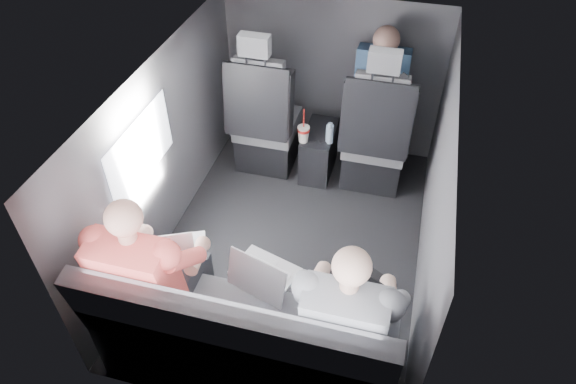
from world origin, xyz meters
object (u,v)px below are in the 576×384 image
(rear_bench, at_px, (244,343))
(laptop_white, at_px, (176,249))
(front_seat_left, at_px, (265,126))
(water_bottle, at_px, (330,134))
(laptop_silver, at_px, (262,273))
(soda_cup, at_px, (303,133))
(laptop_black, at_px, (358,283))
(center_console, at_px, (319,151))
(passenger_rear_right, at_px, (347,316))
(passenger_front_right, at_px, (380,86))
(front_seat_right, at_px, (375,143))
(passenger_rear_left, at_px, (153,273))

(rear_bench, distance_m, laptop_white, 0.65)
(front_seat_left, height_order, water_bottle, front_seat_left)
(laptop_silver, bearing_deg, front_seat_left, 106.39)
(soda_cup, xyz_separation_m, water_bottle, (0.20, 0.04, 0.01))
(water_bottle, bearing_deg, laptop_black, -73.50)
(center_console, relative_size, rear_bench, 0.30)
(passenger_rear_right, bearing_deg, laptop_silver, 163.48)
(passenger_front_right, bearing_deg, laptop_silver, -101.12)
(front_seat_right, bearing_deg, laptop_black, -86.52)
(rear_bench, bearing_deg, center_console, 90.00)
(front_seat_left, xyz_separation_m, water_bottle, (0.55, -0.08, 0.08))
(soda_cup, bearing_deg, center_console, 58.37)
(soda_cup, xyz_separation_m, laptop_silver, (0.14, -1.54, 0.16))
(front_seat_right, distance_m, passenger_front_right, 0.44)
(soda_cup, height_order, laptop_silver, laptop_silver)
(laptop_silver, height_order, passenger_rear_left, passenger_rear_left)
(front_seat_left, distance_m, passenger_rear_left, 1.82)
(rear_bench, relative_size, soda_cup, 5.48)
(water_bottle, relative_size, passenger_rear_right, 0.15)
(passenger_rear_left, bearing_deg, passenger_front_right, 65.41)
(rear_bench, height_order, water_bottle, rear_bench)
(front_seat_right, distance_m, passenger_rear_left, 2.07)
(rear_bench, bearing_deg, passenger_front_right, 79.09)
(front_seat_left, xyz_separation_m, rear_bench, (0.45, -1.90, -0.09))
(rear_bench, distance_m, laptop_black, 0.71)
(center_console, distance_m, water_bottle, 0.32)
(center_console, relative_size, laptop_white, 1.26)
(center_console, relative_size, laptop_silver, 1.22)
(laptop_silver, distance_m, passenger_rear_left, 0.59)
(soda_cup, relative_size, water_bottle, 1.66)
(water_bottle, xyz_separation_m, laptop_white, (-0.58, -1.53, 0.15))
(passenger_front_right, bearing_deg, laptop_black, -85.96)
(laptop_black, distance_m, passenger_front_right, 1.86)
(laptop_black, distance_m, passenger_rear_left, 1.10)
(center_console, relative_size, soda_cup, 1.64)
(front_seat_right, xyz_separation_m, passenger_rear_left, (-0.98, -1.81, 0.23))
(passenger_rear_left, bearing_deg, rear_bench, -10.19)
(laptop_black, xyz_separation_m, passenger_rear_left, (-1.08, -0.21, -0.00))
(front_seat_left, relative_size, laptop_white, 3.31)
(front_seat_right, distance_m, laptop_black, 1.61)
(water_bottle, bearing_deg, front_seat_right, 13.42)
(laptop_black, distance_m, passenger_rear_right, 0.22)
(laptop_black, bearing_deg, front_seat_left, 122.05)
(center_console, relative_size, passenger_front_right, 0.60)
(front_seat_right, bearing_deg, passenger_front_right, 97.45)
(water_bottle, bearing_deg, soda_cup, -168.98)
(laptop_black, xyz_separation_m, passenger_front_right, (-0.13, 1.85, 0.12))
(center_console, xyz_separation_m, laptop_silver, (0.04, -1.70, 0.43))
(front_seat_left, relative_size, rear_bench, 0.79)
(laptop_silver, xyz_separation_m, laptop_black, (0.51, 0.07, -0.00))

